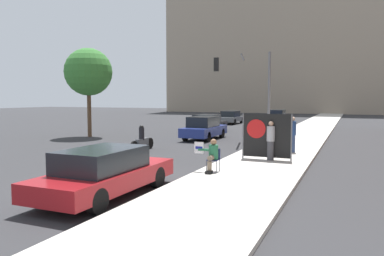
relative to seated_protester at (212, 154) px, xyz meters
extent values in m
plane|color=#303033|center=(-2.17, -2.83, -0.75)|extent=(160.00, 160.00, 0.00)
cube|color=beige|center=(1.22, 12.17, -0.68)|extent=(3.63, 90.00, 0.13)
cube|color=gray|center=(-4.17, 61.02, 15.62)|extent=(52.00, 12.00, 32.73)
cylinder|color=#474C56|center=(-0.16, -0.13, -0.41)|extent=(0.03, 0.03, 0.41)
cylinder|color=#474C56|center=(0.21, -0.13, -0.41)|extent=(0.03, 0.03, 0.41)
cylinder|color=#474C56|center=(-0.16, 0.24, -0.41)|extent=(0.03, 0.03, 0.41)
cylinder|color=#474C56|center=(0.21, 0.24, -0.41)|extent=(0.03, 0.03, 0.41)
cube|color=navy|center=(0.02, 0.05, -0.20)|extent=(0.40, 0.40, 0.02)
cube|color=navy|center=(0.02, 0.24, 0.00)|extent=(0.40, 0.02, 0.38)
cylinder|color=#756651|center=(0.02, -0.11, -0.10)|extent=(0.18, 0.42, 0.18)
cylinder|color=#756651|center=(0.02, -0.32, -0.41)|extent=(0.16, 0.16, 0.41)
cube|color=black|center=(0.02, -0.38, -0.57)|extent=(0.20, 0.28, 0.10)
cylinder|color=#236642|center=(0.02, 0.08, 0.07)|extent=(0.34, 0.34, 0.52)
sphere|color=#936B4C|center=(0.02, 0.08, 0.44)|extent=(0.22, 0.22, 0.22)
cylinder|color=#236642|center=(-0.31, 0.00, 0.15)|extent=(0.45, 0.09, 0.09)
cube|color=white|center=(-0.51, 0.00, 0.21)|extent=(0.36, 0.02, 0.42)
cube|color=navy|center=(-0.51, -0.01, 0.21)|extent=(0.27, 0.01, 0.10)
cylinder|color=#424247|center=(1.41, 3.33, -0.22)|extent=(0.28, 0.28, 0.81)
cylinder|color=#9E9EA3|center=(1.41, 3.33, 0.51)|extent=(0.34, 0.34, 0.64)
sphere|color=tan|center=(1.41, 3.33, 0.93)|extent=(0.21, 0.21, 0.21)
cylinder|color=#334775|center=(1.90, 6.07, -0.20)|extent=(0.28, 0.28, 0.84)
cylinder|color=navy|center=(1.90, 6.07, 0.55)|extent=(0.34, 0.34, 0.67)
sphere|color=beige|center=(1.90, 6.07, 1.00)|extent=(0.22, 0.22, 0.22)
cylinder|color=slate|center=(0.18, 3.41, 0.36)|extent=(0.06, 0.06, 1.96)
cylinder|color=slate|center=(2.26, 3.41, 0.36)|extent=(0.06, 0.06, 1.96)
cube|color=black|center=(1.22, 3.41, 0.41)|extent=(2.07, 0.02, 1.86)
cylinder|color=red|center=(0.76, 3.39, 0.69)|extent=(0.82, 0.01, 0.82)
cylinder|color=slate|center=(-0.22, 10.66, 2.10)|extent=(0.16, 0.16, 5.45)
cylinder|color=slate|center=(-1.81, 10.29, 4.53)|extent=(0.85, 3.22, 0.11)
cube|color=black|center=(-3.41, 9.92, 4.11)|extent=(0.36, 0.36, 0.84)
sphere|color=green|center=(-3.41, 9.92, 3.83)|extent=(0.18, 0.18, 0.18)
cube|color=maroon|center=(-1.75, -3.85, -0.23)|extent=(1.86, 4.76, 0.50)
cube|color=black|center=(-1.75, -4.04, 0.32)|extent=(1.60, 2.48, 0.60)
cylinder|color=black|center=(-2.57, -2.38, -0.43)|extent=(0.22, 0.64, 0.64)
cylinder|color=black|center=(-0.93, -2.38, -0.43)|extent=(0.22, 0.64, 0.64)
cylinder|color=black|center=(-2.57, -5.33, -0.43)|extent=(0.22, 0.64, 0.64)
cylinder|color=black|center=(-0.93, -5.33, -0.43)|extent=(0.22, 0.64, 0.64)
cube|color=navy|center=(-4.51, 10.69, -0.18)|extent=(1.76, 4.43, 0.59)
cube|color=black|center=(-4.51, 10.52, 0.45)|extent=(1.51, 2.31, 0.68)
cylinder|color=black|center=(-5.28, 12.07, -0.43)|extent=(0.22, 0.64, 0.64)
cylinder|color=black|center=(-3.75, 12.07, -0.43)|extent=(0.22, 0.64, 0.64)
cylinder|color=black|center=(-5.28, 9.32, -0.43)|extent=(0.22, 0.64, 0.64)
cylinder|color=black|center=(-3.75, 9.32, -0.43)|extent=(0.22, 0.64, 0.64)
cube|color=black|center=(-6.31, 16.01, -0.22)|extent=(1.80, 4.77, 0.52)
cube|color=black|center=(-6.31, 15.82, 0.35)|extent=(1.55, 2.48, 0.62)
cylinder|color=black|center=(-7.10, 17.49, -0.43)|extent=(0.22, 0.64, 0.64)
cylinder|color=black|center=(-5.52, 17.49, -0.43)|extent=(0.22, 0.64, 0.64)
cylinder|color=black|center=(-7.10, 14.53, -0.43)|extent=(0.22, 0.64, 0.64)
cylinder|color=black|center=(-5.52, 14.53, -0.43)|extent=(0.22, 0.64, 0.64)
cube|color=#565B60|center=(-7.39, 25.80, -0.22)|extent=(1.74, 4.42, 0.50)
cube|color=black|center=(-7.39, 25.62, 0.33)|extent=(1.50, 2.30, 0.61)
cylinder|color=black|center=(-8.15, 27.17, -0.43)|extent=(0.22, 0.64, 0.64)
cylinder|color=black|center=(-6.63, 27.17, -0.43)|extent=(0.22, 0.64, 0.64)
cylinder|color=black|center=(-8.15, 24.43, -0.43)|extent=(0.22, 0.64, 0.64)
cylinder|color=black|center=(-6.63, 24.43, -0.43)|extent=(0.22, 0.64, 0.64)
cube|color=navy|center=(-3.64, 32.36, -0.23)|extent=(1.73, 4.15, 0.48)
cube|color=black|center=(-3.64, 32.20, 0.31)|extent=(1.49, 2.16, 0.59)
cylinder|color=black|center=(-4.40, 33.65, -0.43)|extent=(0.22, 0.64, 0.64)
cylinder|color=black|center=(-2.89, 33.65, -0.43)|extent=(0.22, 0.64, 0.64)
cylinder|color=black|center=(-4.40, 31.08, -0.43)|extent=(0.22, 0.64, 0.64)
cylinder|color=black|center=(-2.89, 31.08, -0.43)|extent=(0.22, 0.64, 0.64)
cube|color=#565B60|center=(-5.53, 4.40, -0.27)|extent=(0.24, 0.96, 0.32)
cylinder|color=black|center=(-5.53, 4.35, 0.14)|extent=(0.28, 0.28, 0.65)
sphere|color=black|center=(-5.53, 4.35, 0.49)|extent=(0.24, 0.24, 0.24)
cylinder|color=black|center=(-5.53, 5.20, -0.45)|extent=(0.10, 0.60, 0.60)
cylinder|color=black|center=(-5.53, 3.60, -0.45)|extent=(0.10, 0.60, 0.60)
cylinder|color=brown|center=(-12.65, 9.05, 0.96)|extent=(0.28, 0.28, 3.42)
sphere|color=#387A33|center=(-12.65, 9.05, 3.84)|extent=(3.34, 3.34, 3.34)
camera|label=1|loc=(4.59, -12.42, 2.02)|focal=35.00mm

